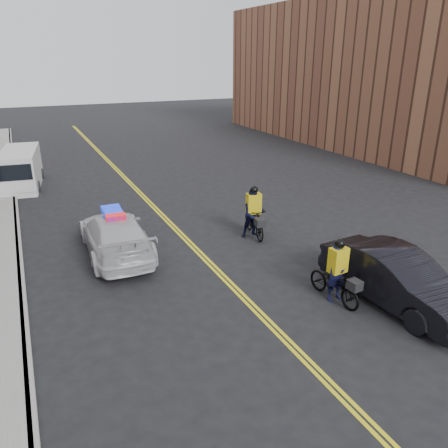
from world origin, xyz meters
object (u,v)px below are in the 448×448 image
cargo_van (21,170)px  cyclist_near (336,279)px  cyclist_far (253,217)px  police_cruiser (115,234)px  dark_sedan (396,278)px

cargo_van → cyclist_near: cargo_van is taller
cargo_van → cyclist_far: (8.08, -11.63, -0.16)m
police_cruiser → cargo_van: size_ratio=1.05×
dark_sedan → cyclist_near: size_ratio=2.37×
police_cruiser → cyclist_near: 7.92m
police_cruiser → cargo_van: cargo_van is taller
cyclist_near → cargo_van: bearing=109.7°
cyclist_far → police_cruiser: bearing=-177.9°
police_cruiser → cyclist_near: bearing=132.3°
police_cruiser → dark_sedan: (6.61, -6.86, 0.03)m
dark_sedan → cyclist_far: (-1.29, 6.19, 0.03)m
cargo_van → cyclist_far: size_ratio=2.35×
cyclist_near → cyclist_far: bearing=83.0°
police_cruiser → dark_sedan: police_cruiser is taller
police_cruiser → cyclist_far: 5.36m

